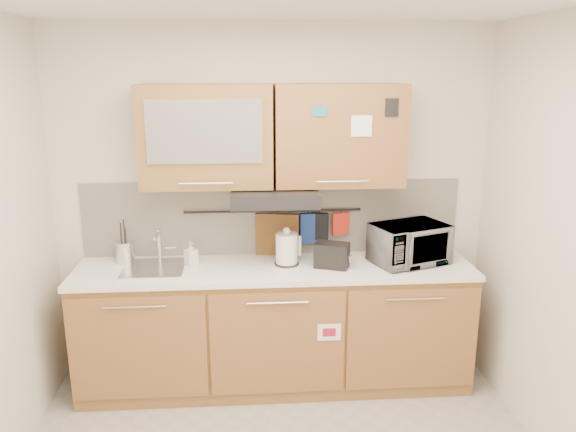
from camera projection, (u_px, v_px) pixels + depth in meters
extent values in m
plane|color=silver|center=(273.00, 204.00, 4.19)|extent=(3.20, 0.00, 3.20)
cube|color=olive|center=(275.00, 327.00, 4.12)|extent=(2.80, 0.60, 0.88)
cube|color=black|center=(276.00, 375.00, 4.21)|extent=(2.80, 0.54, 0.10)
cube|color=#935A34|center=(138.00, 349.00, 3.74)|extent=(0.91, 0.02, 0.74)
cylinder|color=silver|center=(134.00, 307.00, 3.64)|extent=(0.41, 0.01, 0.01)
cube|color=#935A34|center=(278.00, 344.00, 3.81)|extent=(0.91, 0.02, 0.74)
cylinder|color=silver|center=(278.00, 303.00, 3.70)|extent=(0.41, 0.01, 0.01)
cube|color=#935A34|center=(412.00, 339.00, 3.87)|extent=(0.91, 0.02, 0.74)
cylinder|color=silver|center=(416.00, 299.00, 3.77)|extent=(0.41, 0.01, 0.01)
cube|color=white|center=(275.00, 269.00, 3.99)|extent=(2.82, 0.62, 0.04)
cube|color=silver|center=(273.00, 217.00, 4.20)|extent=(2.80, 0.02, 0.56)
cube|color=olive|center=(206.00, 136.00, 3.85)|extent=(0.90, 0.35, 0.70)
cube|color=silver|center=(204.00, 132.00, 3.66)|extent=(0.76, 0.02, 0.42)
cube|color=#935A34|center=(339.00, 135.00, 3.92)|extent=(0.90, 0.35, 0.70)
cube|color=white|center=(361.00, 126.00, 3.73)|extent=(0.14, 0.00, 0.14)
cube|color=black|center=(274.00, 196.00, 3.92)|extent=(0.60, 0.46, 0.10)
cube|color=silver|center=(154.00, 269.00, 3.94)|extent=(0.42, 0.40, 0.03)
cylinder|color=silver|center=(159.00, 245.00, 4.06)|extent=(0.03, 0.03, 0.24)
cylinder|color=silver|center=(157.00, 235.00, 3.96)|extent=(0.02, 0.18, 0.02)
cylinder|color=black|center=(273.00, 211.00, 4.15)|extent=(1.30, 0.02, 0.02)
cylinder|color=silver|center=(125.00, 252.00, 4.05)|extent=(0.17, 0.17, 0.16)
cylinder|color=black|center=(122.00, 242.00, 4.04)|extent=(0.01, 0.01, 0.29)
cylinder|color=black|center=(126.00, 246.00, 4.02)|extent=(0.01, 0.01, 0.26)
cylinder|color=black|center=(125.00, 241.00, 4.05)|extent=(0.01, 0.01, 0.32)
cylinder|color=black|center=(122.00, 248.00, 4.02)|extent=(0.01, 0.01, 0.23)
cylinder|color=white|center=(287.00, 249.00, 4.00)|extent=(0.21, 0.21, 0.23)
sphere|color=white|center=(287.00, 231.00, 3.96)|extent=(0.05, 0.05, 0.05)
cube|color=white|center=(299.00, 246.00, 4.04)|extent=(0.03, 0.04, 0.15)
cylinder|color=black|center=(287.00, 263.00, 4.03)|extent=(0.18, 0.18, 0.01)
cube|color=black|center=(332.00, 255.00, 3.95)|extent=(0.27, 0.21, 0.18)
cube|color=black|center=(326.00, 244.00, 3.94)|extent=(0.10, 0.12, 0.01)
cube|color=black|center=(338.00, 245.00, 3.91)|extent=(0.10, 0.12, 0.01)
imported|color=#999999|center=(409.00, 244.00, 4.03)|extent=(0.61, 0.51, 0.29)
imported|color=#999999|center=(191.00, 253.00, 4.00)|extent=(0.11, 0.11, 0.17)
cube|color=brown|center=(277.00, 240.00, 4.19)|extent=(0.32, 0.08, 0.40)
cube|color=navy|center=(309.00, 228.00, 4.19)|extent=(0.14, 0.05, 0.23)
cube|color=black|center=(320.00, 226.00, 4.19)|extent=(0.14, 0.07, 0.20)
cube|color=red|center=(341.00, 224.00, 4.20)|extent=(0.14, 0.06, 0.17)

